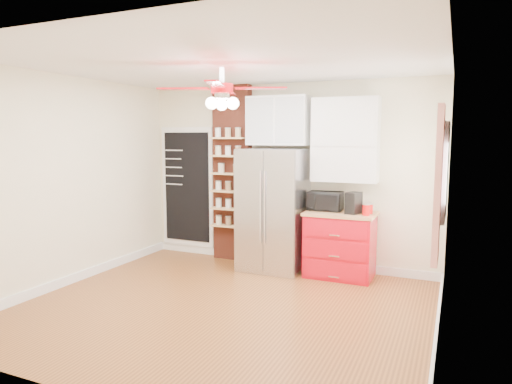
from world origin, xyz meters
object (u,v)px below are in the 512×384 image
at_px(coffee_maker, 354,203).
at_px(pantry_jar_oats, 221,168).
at_px(red_cabinet, 340,244).
at_px(canister_left, 366,210).
at_px(ceiling_fan, 222,89).
at_px(toaster_oven, 325,201).
at_px(fridge, 273,210).

bearing_deg(coffee_maker, pantry_jar_oats, -167.02).
bearing_deg(red_cabinet, pantry_jar_oats, 177.31).
relative_size(canister_left, pantry_jar_oats, 1.04).
height_order(ceiling_fan, canister_left, ceiling_fan).
height_order(toaster_oven, coffee_maker, coffee_maker).
height_order(red_cabinet, toaster_oven, toaster_oven).
xyz_separation_m(fridge, toaster_oven, (0.73, 0.11, 0.15)).
height_order(fridge, canister_left, fridge).
distance_m(red_cabinet, ceiling_fan, 2.75).
bearing_deg(fridge, coffee_maker, -0.73).
bearing_deg(pantry_jar_oats, ceiling_fan, -61.41).
distance_m(ceiling_fan, toaster_oven, 2.33).
relative_size(toaster_oven, pantry_jar_oats, 3.49).
xyz_separation_m(fridge, coffee_maker, (1.15, -0.01, 0.17)).
distance_m(fridge, ceiling_fan, 2.25).
bearing_deg(toaster_oven, red_cabinet, -17.70).
height_order(fridge, toaster_oven, fridge).
xyz_separation_m(coffee_maker, canister_left, (0.18, -0.07, -0.07)).
bearing_deg(toaster_oven, pantry_jar_oats, 176.45).
bearing_deg(canister_left, fridge, 176.33).
xyz_separation_m(toaster_oven, coffee_maker, (0.42, -0.13, 0.01)).
bearing_deg(red_cabinet, fridge, -177.05).
bearing_deg(ceiling_fan, red_cabinet, 61.29).
relative_size(red_cabinet, toaster_oven, 2.00).
distance_m(coffee_maker, canister_left, 0.21).
distance_m(canister_left, pantry_jar_oats, 2.31).
xyz_separation_m(fridge, ceiling_fan, (0.05, -1.63, 1.55)).
bearing_deg(fridge, red_cabinet, 2.95).
distance_m(fridge, coffee_maker, 1.17).
height_order(ceiling_fan, pantry_jar_oats, ceiling_fan).
bearing_deg(toaster_oven, canister_left, -21.03).
bearing_deg(canister_left, red_cabinet, 159.56).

